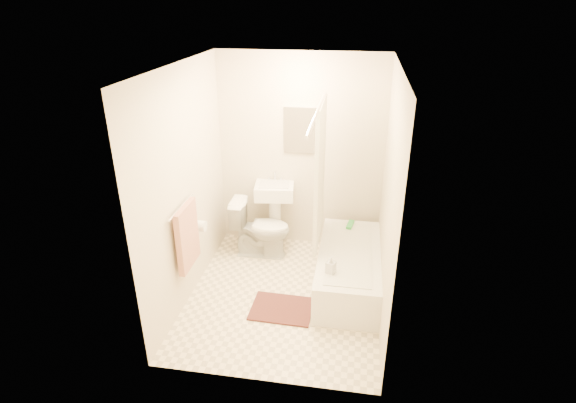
% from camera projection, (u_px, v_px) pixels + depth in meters
% --- Properties ---
extents(floor, '(2.40, 2.40, 0.00)m').
position_uv_depth(floor, '(284.00, 295.00, 4.86)').
color(floor, beige).
rests_on(floor, ground).
extents(ceiling, '(2.40, 2.40, 0.00)m').
position_uv_depth(ceiling, '(283.00, 66.00, 3.85)').
color(ceiling, white).
rests_on(ceiling, ground).
extents(wall_back, '(2.00, 0.02, 2.40)m').
position_uv_depth(wall_back, '(301.00, 154.00, 5.43)').
color(wall_back, beige).
rests_on(wall_back, ground).
extents(wall_left, '(0.02, 2.40, 2.40)m').
position_uv_depth(wall_left, '(186.00, 187.00, 4.50)').
color(wall_left, beige).
rests_on(wall_left, ground).
extents(wall_right, '(0.02, 2.40, 2.40)m').
position_uv_depth(wall_right, '(389.00, 200.00, 4.21)').
color(wall_right, beige).
rests_on(wall_right, ground).
extents(mirror, '(0.40, 0.03, 0.55)m').
position_uv_depth(mirror, '(301.00, 130.00, 5.29)').
color(mirror, white).
rests_on(mirror, wall_back).
extents(curtain_rod, '(0.03, 1.70, 0.03)m').
position_uv_depth(curtain_rod, '(318.00, 111.00, 4.07)').
color(curtain_rod, silver).
rests_on(curtain_rod, wall_back).
extents(shower_curtain, '(0.04, 0.80, 1.55)m').
position_uv_depth(shower_curtain, '(320.00, 175.00, 4.75)').
color(shower_curtain, silver).
rests_on(shower_curtain, curtain_rod).
extents(towel_bar, '(0.02, 0.60, 0.02)m').
position_uv_depth(towel_bar, '(181.00, 207.00, 4.31)').
color(towel_bar, silver).
rests_on(towel_bar, wall_left).
extents(towel, '(0.06, 0.45, 0.66)m').
position_uv_depth(towel, '(187.00, 236.00, 4.44)').
color(towel, '#CC7266').
rests_on(towel, towel_bar).
extents(toilet_paper, '(0.11, 0.12, 0.12)m').
position_uv_depth(toilet_paper, '(201.00, 226.00, 4.81)').
color(toilet_paper, white).
rests_on(toilet_paper, wall_left).
extents(toilet, '(0.73, 0.41, 0.71)m').
position_uv_depth(toilet, '(261.00, 228.00, 5.49)').
color(toilet, silver).
rests_on(toilet, floor).
extents(sink, '(0.51, 0.43, 0.92)m').
position_uv_depth(sink, '(275.00, 212.00, 5.66)').
color(sink, white).
rests_on(sink, floor).
extents(bathtub, '(0.66, 1.51, 0.42)m').
position_uv_depth(bathtub, '(349.00, 269.00, 4.94)').
color(bathtub, white).
rests_on(bathtub, floor).
extents(bath_mat, '(0.64, 0.49, 0.02)m').
position_uv_depth(bath_mat, '(282.00, 309.00, 4.63)').
color(bath_mat, '#4F2C1B').
rests_on(bath_mat, floor).
extents(soap_bottle, '(0.11, 0.11, 0.19)m').
position_uv_depth(soap_bottle, '(331.00, 265.00, 4.45)').
color(soap_bottle, white).
rests_on(soap_bottle, bathtub).
extents(scrub_brush, '(0.09, 0.21, 0.04)m').
position_uv_depth(scrub_brush, '(350.00, 225.00, 5.38)').
color(scrub_brush, green).
rests_on(scrub_brush, bathtub).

